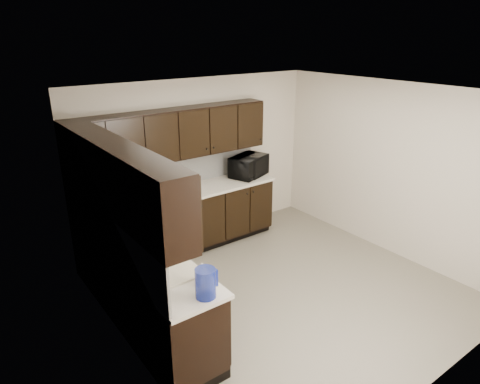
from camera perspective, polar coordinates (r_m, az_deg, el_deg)
name	(u,v)px	position (r m, az deg, el deg)	size (l,w,h in m)	color
floor	(283,290)	(5.67, 5.76, -12.88)	(4.00, 4.00, 0.00)	gray
ceiling	(291,93)	(4.77, 6.85, 13.01)	(4.00, 4.00, 0.00)	white
wall_back	(198,161)	(6.61, -5.58, 4.10)	(4.00, 0.02, 2.50)	beige
wall_left	(126,248)	(4.11, -14.91, -7.25)	(0.02, 4.00, 2.50)	beige
wall_right	(389,169)	(6.55, 19.26, 2.87)	(0.02, 4.00, 2.50)	beige
wall_front	(450,271)	(4.02, 26.19, -9.49)	(4.00, 0.02, 2.50)	beige
lower_cabinets	(171,251)	(5.75, -9.25, -7.75)	(3.00, 2.80, 0.90)	black
countertop	(168,216)	(5.53, -9.55, -3.14)	(3.03, 2.83, 0.04)	silver
backsplash	(144,196)	(5.52, -12.65, -0.46)	(3.00, 2.80, 0.48)	silver
upper_cabinets	(153,151)	(5.29, -11.49, 5.42)	(3.00, 2.80, 0.70)	black
dishwasher	(179,228)	(6.05, -8.09, -4.75)	(0.58, 0.04, 0.78)	beige
sink	(161,272)	(4.39, -10.50, -10.51)	(0.54, 0.82, 0.42)	beige
microwave	(249,166)	(6.82, 1.17, 3.47)	(0.60, 0.41, 0.33)	black
soap_bottle_a	(203,274)	(4.00, -4.96, -10.80)	(0.09, 0.09, 0.20)	gray
soap_bottle_b	(151,268)	(4.15, -11.83, -9.83)	(0.08, 0.08, 0.22)	gray
toaster_oven	(94,206)	(5.72, -18.88, -1.81)	(0.34, 0.25, 0.21)	#B4B4B6
storage_bin	(143,241)	(4.71, -12.81, -6.36)	(0.45, 0.33, 0.18)	silver
blue_pitcher	(205,283)	(3.80, -4.64, -12.01)	(0.18, 0.18, 0.28)	#11239C
teal_tumbler	(125,211)	(5.52, -15.13, -2.41)	(0.08, 0.08, 0.18)	#0D8799
paper_towel_roll	(118,207)	(5.47, -15.94, -1.88)	(0.15, 0.15, 0.32)	white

